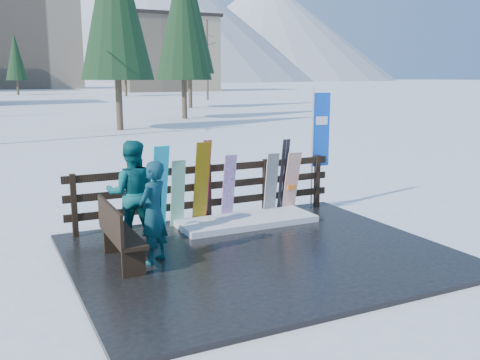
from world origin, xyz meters
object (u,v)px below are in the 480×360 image
bench (118,232)px  snowboard_5 (291,182)px  rental_flag (319,134)px  snowboard_2 (201,183)px  snowboard_0 (160,188)px  snowboard_1 (178,194)px  snowboard_4 (271,184)px  person_back (132,193)px  snowboard_3 (229,188)px  person_front (153,213)px

bench → snowboard_5: snowboard_5 is taller
rental_flag → snowboard_2: bearing=-174.7°
snowboard_5 → rental_flag: size_ratio=0.51×
snowboard_0 → snowboard_2: (0.83, 0.00, 0.01)m
snowboard_1 → snowboard_4: 2.03m
snowboard_4 → snowboard_1: bearing=180.0°
snowboard_4 → person_back: 3.17m
snowboard_2 → snowboard_3: size_ratio=1.22×
snowboard_0 → snowboard_2: size_ratio=1.00×
snowboard_4 → person_back: (-3.08, -0.67, 0.25)m
snowboard_3 → person_front: bearing=-140.3°
snowboard_0 → snowboard_1: (0.35, 0.00, -0.15)m
snowboard_1 → snowboard_4: (2.03, -0.00, 0.00)m
snowboard_4 → person_back: size_ratio=0.73×
rental_flag → person_back: size_ratio=1.44×
snowboard_0 → person_front: snowboard_0 is taller
snowboard_2 → snowboard_4: bearing=-0.0°
snowboard_1 → snowboard_0: bearing=180.0°
snowboard_1 → snowboard_3: 1.07m
snowboard_1 → person_back: person_back is taller
rental_flag → snowboard_1: bearing=-175.4°
bench → snowboard_4: size_ratio=1.14×
bench → rental_flag: size_ratio=0.58×
bench → snowboard_0: (1.17, 1.57, 0.29)m
bench → rental_flag: bearing=20.6°
snowboard_0 → snowboard_2: bearing=0.0°
snowboard_0 → snowboard_4: bearing=-0.0°
snowboard_1 → person_back: 1.27m
bench → snowboard_0: snowboard_0 is taller
snowboard_2 → snowboard_3: (0.59, 0.00, -0.14)m
snowboard_3 → snowboard_5: size_ratio=1.03×
snowboard_2 → rental_flag: (2.89, 0.27, 0.79)m
snowboard_1 → snowboard_5: snowboard_1 is taller
snowboard_0 → snowboard_5: size_ratio=1.24×
snowboard_1 → snowboard_5: size_ratio=0.99×
snowboard_2 → person_front: (-1.48, -1.71, -0.02)m
snowboard_1 → rental_flag: 3.52m
person_back → snowboard_5: bearing=-152.2°
snowboard_1 → snowboard_2: snowboard_2 is taller
snowboard_4 → rental_flag: bearing=11.4°
snowboard_4 → person_front: size_ratio=0.83×
snowboard_2 → person_front: size_ratio=1.04×
person_front → snowboard_3: bearing=-179.4°
snowboard_1 → rental_flag: bearing=4.6°
bench → rental_flag: (4.90, 1.84, 1.09)m
snowboard_5 → person_back: bearing=-169.4°
snowboard_1 → person_front: (-1.00, -1.71, 0.14)m
snowboard_1 → snowboard_2: size_ratio=0.80×
person_front → rental_flag: bearing=165.4°
snowboard_5 → snowboard_3: bearing=180.0°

